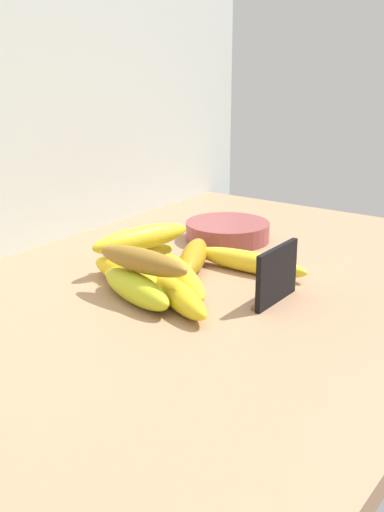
# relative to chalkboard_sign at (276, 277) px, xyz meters

# --- Properties ---
(counter_top) EXTENTS (1.10, 0.76, 0.03)m
(counter_top) POSITION_rel_chalkboard_sign_xyz_m (0.01, 0.11, -0.05)
(counter_top) COLOR #A77E5D
(counter_top) RESTS_ON ground
(back_wall) EXTENTS (1.30, 0.02, 0.70)m
(back_wall) POSITION_rel_chalkboard_sign_xyz_m (0.01, 0.50, 0.28)
(back_wall) COLOR silver
(back_wall) RESTS_ON ground
(chalkboard_sign) EXTENTS (0.11, 0.02, 0.08)m
(chalkboard_sign) POSITION_rel_chalkboard_sign_xyz_m (0.00, 0.00, 0.00)
(chalkboard_sign) COLOR black
(chalkboard_sign) RESTS_ON counter_top
(fruit_bowl) EXTENTS (0.16, 0.16, 0.04)m
(fruit_bowl) POSITION_rel_chalkboard_sign_xyz_m (0.22, 0.22, -0.02)
(fruit_bowl) COLOR brown
(fruit_bowl) RESTS_ON counter_top
(banana_0) EXTENTS (0.07, 0.16, 0.04)m
(banana_0) POSITION_rel_chalkboard_sign_xyz_m (-0.07, 0.22, -0.02)
(banana_0) COLOR yellow
(banana_0) RESTS_ON counter_top
(banana_1) EXTENTS (0.04, 0.21, 0.04)m
(banana_1) POSITION_rel_chalkboard_sign_xyz_m (0.09, 0.10, -0.02)
(banana_1) COLOR yellow
(banana_1) RESTS_ON counter_top
(banana_2) EXTENTS (0.10, 0.17, 0.04)m
(banana_2) POSITION_rel_chalkboard_sign_xyz_m (-0.12, 0.17, -0.02)
(banana_2) COLOR gold
(banana_2) RESTS_ON counter_top
(banana_3) EXTENTS (0.12, 0.16, 0.04)m
(banana_3) POSITION_rel_chalkboard_sign_xyz_m (-0.10, 0.10, -0.02)
(banana_3) COLOR yellow
(banana_3) RESTS_ON counter_top
(banana_4) EXTENTS (0.16, 0.18, 0.04)m
(banana_4) POSITION_rel_chalkboard_sign_xyz_m (-0.03, 0.15, -0.02)
(banana_4) COLOR yellow
(banana_4) RESTS_ON counter_top
(banana_5) EXTENTS (0.18, 0.04, 0.03)m
(banana_5) POSITION_rel_chalkboard_sign_xyz_m (-0.00, 0.25, -0.02)
(banana_5) COLOR yellow
(banana_5) RESTS_ON counter_top
(banana_6) EXTENTS (0.17, 0.11, 0.04)m
(banana_6) POSITION_rel_chalkboard_sign_xyz_m (0.05, 0.18, -0.02)
(banana_6) COLOR #AF8116
(banana_6) RESTS_ON counter_top
(banana_7) EXTENTS (0.19, 0.09, 0.04)m
(banana_7) POSITION_rel_chalkboard_sign_xyz_m (0.00, 0.25, 0.01)
(banana_7) COLOR yellow
(banana_7) RESTS_ON banana_5
(banana_8) EXTENTS (0.04, 0.16, 0.04)m
(banana_8) POSITION_rel_chalkboard_sign_xyz_m (-0.11, 0.16, 0.02)
(banana_8) COLOR olive
(banana_8) RESTS_ON banana_2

